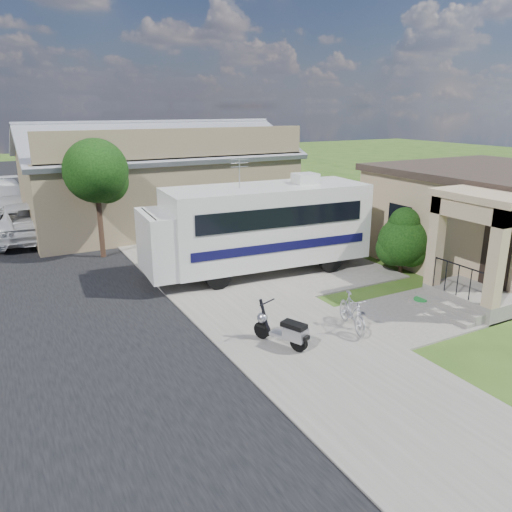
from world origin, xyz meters
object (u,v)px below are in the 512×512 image
scooter (284,330)px  garden_hose (420,302)px  shrub (403,239)px  van (4,198)px  bicycle (352,314)px  pickup_truck (24,221)px  motorhome (259,225)px

scooter → garden_hose: bearing=-17.9°
scooter → garden_hose: (5.02, 0.42, -0.38)m
shrub → van: 21.15m
bicycle → garden_hose: bicycle is taller
pickup_truck → van: van is taller
shrub → scooter: shrub is taller
motorhome → bicycle: bearing=-87.9°
pickup_truck → van: (-0.52, 6.04, 0.10)m
pickup_truck → garden_hose: bearing=125.6°
bicycle → garden_hose: size_ratio=3.97×
scooter → van: size_ratio=0.24×
pickup_truck → garden_hose: 17.08m
bicycle → van: 21.79m
scooter → bicycle: scooter is taller
scooter → pickup_truck: 15.21m
motorhome → bicycle: (-0.18, -5.42, -1.24)m
garden_hose → scooter: bearing=-175.2°
scooter → bicycle: size_ratio=0.95×
van → garden_hose: (10.19, -20.10, -0.82)m
garden_hose → shrub: bearing=56.7°
bicycle → pickup_truck: 15.99m
van → pickup_truck: bearing=-87.1°
scooter → bicycle: (2.06, -0.03, 0.01)m
shrub → motorhome: bearing=152.5°
motorhome → shrub: motorhome is taller
bicycle → van: van is taller
shrub → pickup_truck: 16.15m
shrub → bicycle: (-4.68, -3.08, -0.72)m
motorhome → bicycle: size_ratio=4.99×
scooter → pickup_truck: size_ratio=0.26×
pickup_truck → garden_hose: pickup_truck is taller
shrub → bicycle: shrub is taller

